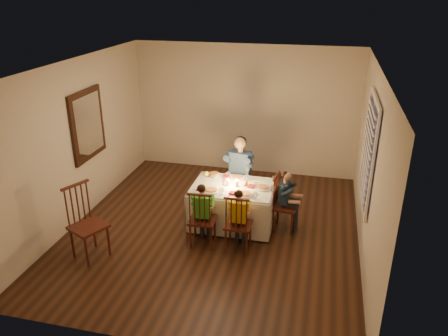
% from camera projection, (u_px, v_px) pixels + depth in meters
% --- Properties ---
extents(ground, '(5.00, 5.00, 0.00)m').
position_uv_depth(ground, '(214.00, 229.00, 7.03)').
color(ground, black).
rests_on(ground, ground).
extents(wall_left, '(0.02, 5.00, 2.60)m').
position_uv_depth(wall_left, '(78.00, 142.00, 7.00)').
color(wall_left, beige).
rests_on(wall_left, ground).
extents(wall_right, '(0.02, 5.00, 2.60)m').
position_uv_depth(wall_right, '(370.00, 167.00, 6.04)').
color(wall_right, beige).
rests_on(wall_right, ground).
extents(wall_back, '(4.50, 0.02, 2.60)m').
position_uv_depth(wall_back, '(245.00, 110.00, 8.76)').
color(wall_back, beige).
rests_on(wall_back, ground).
extents(ceiling, '(5.00, 5.00, 0.00)m').
position_uv_depth(ceiling, '(212.00, 66.00, 6.01)').
color(ceiling, white).
rests_on(ceiling, wall_back).
extents(dining_table, '(1.33, 0.97, 0.65)m').
position_uv_depth(dining_table, '(233.00, 197.00, 6.99)').
color(dining_table, silver).
rests_on(dining_table, ground).
extents(chair_adult, '(0.43, 0.42, 0.93)m').
position_uv_depth(chair_adult, '(239.00, 205.00, 7.80)').
color(chair_adult, '#3A150F').
rests_on(chair_adult, ground).
extents(chair_near_left, '(0.40, 0.39, 0.93)m').
position_uv_depth(chair_near_left, '(203.00, 244.00, 6.63)').
color(chair_near_left, '#3A150F').
rests_on(chair_near_left, ground).
extents(chair_near_right, '(0.38, 0.36, 0.93)m').
position_uv_depth(chair_near_right, '(238.00, 249.00, 6.50)').
color(chair_near_right, '#3A150F').
rests_on(chair_near_right, ground).
extents(chair_end, '(0.41, 0.42, 0.93)m').
position_uv_depth(chair_end, '(284.00, 229.00, 7.03)').
color(chair_end, '#3A150F').
rests_on(chair_end, ground).
extents(chair_extra, '(0.59, 0.60, 1.10)m').
position_uv_depth(chair_extra, '(92.00, 256.00, 6.34)').
color(chair_extra, '#3A150F').
rests_on(chair_extra, ground).
extents(adult, '(0.53, 0.49, 1.28)m').
position_uv_depth(adult, '(239.00, 205.00, 7.80)').
color(adult, '#31497A').
rests_on(adult, ground).
extents(child_green, '(0.33, 0.31, 1.01)m').
position_uv_depth(child_green, '(203.00, 244.00, 6.63)').
color(child_green, green).
rests_on(child_green, ground).
extents(child_yellow, '(0.30, 0.28, 0.98)m').
position_uv_depth(child_yellow, '(238.00, 249.00, 6.50)').
color(child_yellow, gold).
rests_on(child_yellow, ground).
extents(child_teal, '(0.32, 0.35, 1.00)m').
position_uv_depth(child_teal, '(284.00, 229.00, 7.03)').
color(child_teal, '#18293C').
rests_on(child_teal, ground).
extents(setting_adult, '(0.26, 0.26, 0.02)m').
position_uv_depth(setting_adult, '(237.00, 178.00, 7.18)').
color(setting_adult, silver).
rests_on(setting_adult, dining_table).
extents(setting_green, '(0.26, 0.26, 0.02)m').
position_uv_depth(setting_green, '(211.00, 191.00, 6.75)').
color(setting_green, silver).
rests_on(setting_green, dining_table).
extents(setting_yellow, '(0.26, 0.26, 0.02)m').
position_uv_depth(setting_yellow, '(244.00, 194.00, 6.63)').
color(setting_yellow, silver).
rests_on(setting_yellow, dining_table).
extents(setting_teal, '(0.26, 0.26, 0.02)m').
position_uv_depth(setting_teal, '(263.00, 188.00, 6.84)').
color(setting_teal, silver).
rests_on(setting_teal, dining_table).
extents(candle_left, '(0.06, 0.06, 0.10)m').
position_uv_depth(candle_left, '(228.00, 183.00, 6.91)').
color(candle_left, white).
rests_on(candle_left, dining_table).
extents(candle_right, '(0.06, 0.06, 0.10)m').
position_uv_depth(candle_right, '(237.00, 184.00, 6.89)').
color(candle_right, white).
rests_on(candle_right, dining_table).
extents(squash, '(0.09, 0.09, 0.09)m').
position_uv_depth(squash, '(206.00, 174.00, 7.25)').
color(squash, '#FFE743').
rests_on(squash, dining_table).
extents(orange_fruit, '(0.08, 0.08, 0.08)m').
position_uv_depth(orange_fruit, '(245.00, 184.00, 6.90)').
color(orange_fruit, orange).
rests_on(orange_fruit, dining_table).
extents(serving_bowl, '(0.26, 0.26, 0.05)m').
position_uv_depth(serving_bowl, '(214.00, 175.00, 7.25)').
color(serving_bowl, silver).
rests_on(serving_bowl, dining_table).
extents(wall_mirror, '(0.06, 0.95, 1.15)m').
position_uv_depth(wall_mirror, '(88.00, 125.00, 7.18)').
color(wall_mirror, black).
rests_on(wall_mirror, wall_left).
extents(window_blinds, '(0.07, 1.34, 1.54)m').
position_uv_depth(window_blinds, '(368.00, 151.00, 6.06)').
color(window_blinds, black).
rests_on(window_blinds, wall_right).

